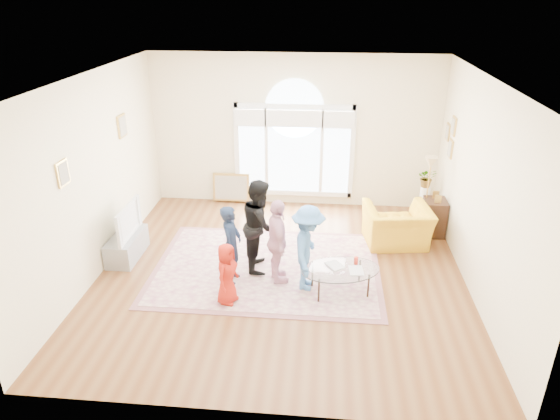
# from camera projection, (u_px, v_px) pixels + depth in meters

# --- Properties ---
(ground) EXTENTS (6.00, 6.00, 0.00)m
(ground) POSITION_uv_depth(u_px,v_px,m) (281.00, 273.00, 8.34)
(ground) COLOR brown
(ground) RESTS_ON ground
(room_shell) EXTENTS (6.00, 6.00, 6.00)m
(room_shell) POSITION_uv_depth(u_px,v_px,m) (294.00, 136.00, 10.26)
(room_shell) COLOR beige
(room_shell) RESTS_ON ground
(area_rug) EXTENTS (3.60, 2.60, 0.02)m
(area_rug) POSITION_uv_depth(u_px,v_px,m) (267.00, 268.00, 8.48)
(area_rug) COLOR beige
(area_rug) RESTS_ON ground
(rug_border) EXTENTS (3.80, 2.80, 0.01)m
(rug_border) POSITION_uv_depth(u_px,v_px,m) (267.00, 268.00, 8.48)
(rug_border) COLOR #8A575A
(rug_border) RESTS_ON ground
(tv_console) EXTENTS (0.45, 1.00, 0.42)m
(tv_console) POSITION_uv_depth(u_px,v_px,m) (127.00, 246.00, 8.76)
(tv_console) COLOR gray
(tv_console) RESTS_ON ground
(television) EXTENTS (0.17, 1.00, 0.58)m
(television) POSITION_uv_depth(u_px,v_px,m) (124.00, 221.00, 8.55)
(television) COLOR black
(television) RESTS_ON tv_console
(coffee_table) EXTENTS (1.37, 1.06, 0.54)m
(coffee_table) POSITION_uv_depth(u_px,v_px,m) (340.00, 270.00, 7.66)
(coffee_table) COLOR silver
(coffee_table) RESTS_ON ground
(armchair) EXTENTS (1.26, 1.14, 0.74)m
(armchair) POSITION_uv_depth(u_px,v_px,m) (397.00, 226.00, 9.13)
(armchair) COLOR gold
(armchair) RESTS_ON ground
(side_cabinet) EXTENTS (0.40, 0.50, 0.70)m
(side_cabinet) POSITION_uv_depth(u_px,v_px,m) (434.00, 217.00, 9.53)
(side_cabinet) COLOR black
(side_cabinet) RESTS_ON ground
(floor_lamp) EXTENTS (0.31, 0.31, 1.51)m
(floor_lamp) POSITION_uv_depth(u_px,v_px,m) (430.00, 169.00, 9.26)
(floor_lamp) COLOR black
(floor_lamp) RESTS_ON ground
(plant_pedestal) EXTENTS (0.20, 0.20, 0.70)m
(plant_pedestal) POSITION_uv_depth(u_px,v_px,m) (424.00, 203.00, 10.15)
(plant_pedestal) COLOR white
(plant_pedestal) RESTS_ON ground
(potted_plant) EXTENTS (0.37, 0.32, 0.39)m
(potted_plant) POSITION_uv_depth(u_px,v_px,m) (427.00, 178.00, 9.93)
(potted_plant) COLOR #33722D
(potted_plant) RESTS_ON plant_pedestal
(leaning_picture) EXTENTS (0.80, 0.14, 0.62)m
(leaning_picture) POSITION_uv_depth(u_px,v_px,m) (232.00, 202.00, 11.09)
(leaning_picture) COLOR tan
(leaning_picture) RESTS_ON ground
(child_red) EXTENTS (0.42, 0.54, 0.97)m
(child_red) POSITION_uv_depth(u_px,v_px,m) (227.00, 274.00, 7.37)
(child_red) COLOR red
(child_red) RESTS_ON area_rug
(child_navy) EXTENTS (0.35, 0.50, 1.30)m
(child_navy) POSITION_uv_depth(u_px,v_px,m) (231.00, 244.00, 7.85)
(child_navy) COLOR #162139
(child_navy) RESTS_ON area_rug
(child_black) EXTENTS (0.66, 0.81, 1.56)m
(child_black) POSITION_uv_depth(u_px,v_px,m) (260.00, 225.00, 8.19)
(child_black) COLOR black
(child_black) RESTS_ON area_rug
(child_pink) EXTENTS (0.56, 0.88, 1.40)m
(child_pink) POSITION_uv_depth(u_px,v_px,m) (277.00, 242.00, 7.82)
(child_pink) COLOR #E09FB8
(child_pink) RESTS_ON area_rug
(child_blue) EXTENTS (0.57, 0.93, 1.39)m
(child_blue) POSITION_uv_depth(u_px,v_px,m) (308.00, 248.00, 7.65)
(child_blue) COLOR #477CC4
(child_blue) RESTS_ON area_rug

